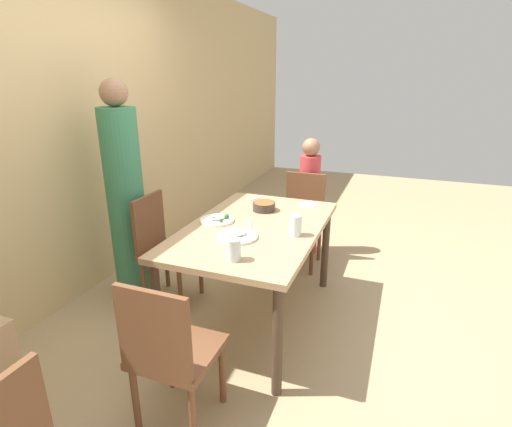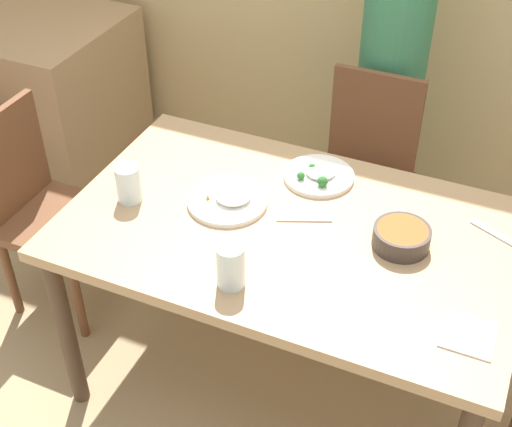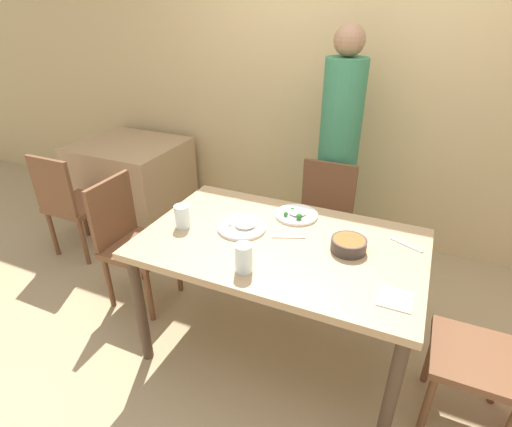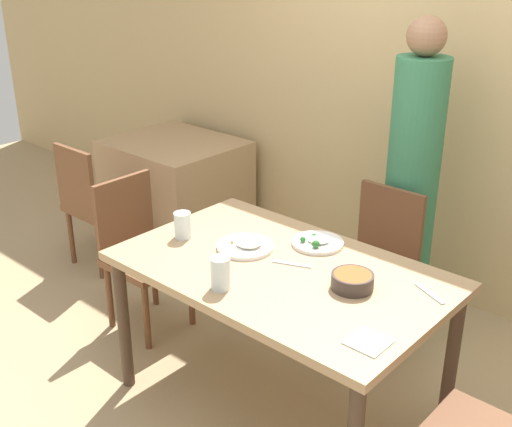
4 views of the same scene
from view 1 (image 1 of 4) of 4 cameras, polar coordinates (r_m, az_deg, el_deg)
The scene contains 16 objects.
ground_plane at distance 3.15m, azimuth -0.18°, elevation -14.64°, with size 10.00×10.00×0.00m, color tan.
wall_back at distance 3.48m, azimuth -24.67°, elevation 10.86°, with size 10.00×0.06×2.70m.
dining_table at distance 2.83m, azimuth -0.19°, elevation -3.32°, with size 1.45×0.90×0.75m.
chair_adult_spot at distance 3.27m, azimuth -13.11°, elevation -4.44°, with size 0.40×0.40×0.87m.
chair_child_spot at distance 3.83m, azimuth 6.53°, elevation -0.45°, with size 0.40×0.40×0.87m.
chair_empty_left at distance 2.12m, azimuth -12.17°, elevation -18.63°, with size 0.40×0.40×0.87m.
person_adult at distance 3.33m, azimuth -18.11°, elevation 1.95°, with size 0.29×0.29×1.73m.
person_child at distance 4.05m, azimuth 7.55°, elevation 2.05°, with size 0.20×0.20×1.18m.
bowl_curry at distance 3.10m, azimuth 1.16°, elevation 1.05°, with size 0.18×0.18×0.07m.
plate_rice_adult at distance 2.89m, azimuth -5.55°, elevation -0.88°, with size 0.25×0.25×0.05m.
plate_rice_child at distance 2.60m, azimuth -2.70°, elevation -3.15°, with size 0.27×0.27×0.05m.
glass_water_tall at distance 2.28m, azimuth -3.19°, elevation -5.18°, with size 0.08×0.08×0.13m.
glass_water_short at distance 2.63m, azimuth 5.66°, elevation -1.70°, with size 0.08×0.08×0.14m.
napkin_folded at distance 3.28m, azimuth 7.46°, elevation 1.31°, with size 0.14×0.14×0.01m.
fork_steel at distance 3.40m, azimuth -0.05°, elevation 2.16°, with size 0.17×0.09×0.01m.
spoon_steel at distance 2.83m, azimuth -0.93°, elevation -1.44°, with size 0.17×0.09×0.01m.
Camera 1 is at (-2.44, -0.93, 1.76)m, focal length 28.00 mm.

